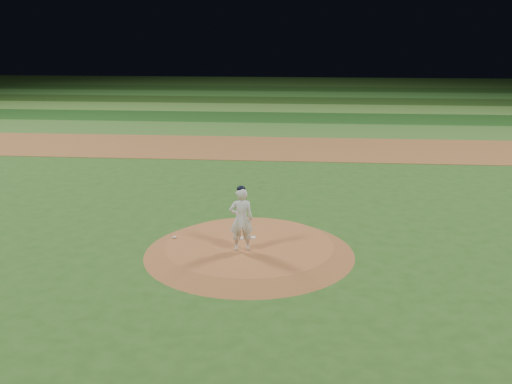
% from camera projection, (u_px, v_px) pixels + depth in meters
% --- Properties ---
extents(ground, '(120.00, 120.00, 0.00)m').
position_uv_depth(ground, '(249.00, 253.00, 14.99)').
color(ground, '#29541B').
rests_on(ground, ground).
extents(infield_dirt_band, '(70.00, 6.00, 0.02)m').
position_uv_depth(infield_dirt_band, '(277.00, 148.00, 28.41)').
color(infield_dirt_band, brown).
rests_on(infield_dirt_band, ground).
extents(outfield_stripe_0, '(70.00, 5.00, 0.02)m').
position_uv_depth(outfield_stripe_0, '(282.00, 130.00, 33.68)').
color(outfield_stripe_0, '#366625').
rests_on(outfield_stripe_0, ground).
extents(outfield_stripe_1, '(70.00, 5.00, 0.02)m').
position_uv_depth(outfield_stripe_1, '(285.00, 118.00, 38.47)').
color(outfield_stripe_1, '#184415').
rests_on(outfield_stripe_1, ground).
extents(outfield_stripe_2, '(70.00, 5.00, 0.02)m').
position_uv_depth(outfield_stripe_2, '(288.00, 108.00, 43.27)').
color(outfield_stripe_2, '#457A2C').
rests_on(outfield_stripe_2, ground).
extents(outfield_stripe_3, '(70.00, 5.00, 0.02)m').
position_uv_depth(outfield_stripe_3, '(290.00, 100.00, 48.06)').
color(outfield_stripe_3, '#204215').
rests_on(outfield_stripe_3, ground).
extents(outfield_stripe_4, '(70.00, 5.00, 0.02)m').
position_uv_depth(outfield_stripe_4, '(292.00, 94.00, 52.85)').
color(outfield_stripe_4, '#2E6926').
rests_on(outfield_stripe_4, ground).
extents(outfield_stripe_5, '(70.00, 5.00, 0.02)m').
position_uv_depth(outfield_stripe_5, '(293.00, 89.00, 57.65)').
color(outfield_stripe_5, '#1C4415').
rests_on(outfield_stripe_5, ground).
extents(pitchers_mound, '(5.50, 5.50, 0.25)m').
position_uv_depth(pitchers_mound, '(249.00, 248.00, 14.95)').
color(pitchers_mound, '#9F5D31').
rests_on(pitchers_mound, ground).
extents(pitching_rubber, '(0.60, 0.27, 0.03)m').
position_uv_depth(pitching_rubber, '(245.00, 238.00, 15.30)').
color(pitching_rubber, white).
rests_on(pitching_rubber, pitchers_mound).
extents(rosin_bag, '(0.11, 0.11, 0.06)m').
position_uv_depth(rosin_bag, '(175.00, 237.00, 15.32)').
color(rosin_bag, silver).
rests_on(rosin_bag, pitchers_mound).
extents(pitcher_on_mound, '(0.66, 0.50, 1.69)m').
position_uv_depth(pitcher_on_mound, '(241.00, 219.00, 14.28)').
color(pitcher_on_mound, white).
rests_on(pitcher_on_mound, pitchers_mound).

